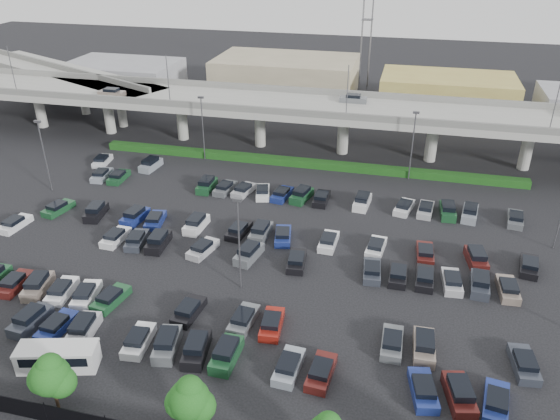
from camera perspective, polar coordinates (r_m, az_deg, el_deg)
ground at (r=63.68m, az=-1.96°, el=-3.98°), size 280.00×280.00×0.00m
overpass at (r=89.49m, az=3.37°, el=10.43°), size 150.00×13.00×15.80m
on_ramp at (r=119.41m, az=-21.49°, el=12.95°), size 50.93×30.13×8.80m
hedge at (r=85.16m, az=2.52°, el=4.94°), size 66.00×1.60×1.10m
tree_row at (r=41.82m, az=-11.29°, el=-18.59°), size 65.07×3.66×5.94m
shuttle_bus at (r=51.07m, az=-22.21°, el=-13.95°), size 7.02×3.93×2.14m
parked_cars at (r=61.26m, az=-4.49°, el=-4.78°), size 63.11×41.65×1.67m
light_poles at (r=63.49m, az=-5.17°, el=2.22°), size 66.90×48.38×10.30m
distant_buildings at (r=117.78m, az=12.28°, el=12.45°), size 138.00×24.00×9.00m
comm_tower at (r=127.87m, az=9.15°, el=19.32°), size 2.40×2.40×30.00m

